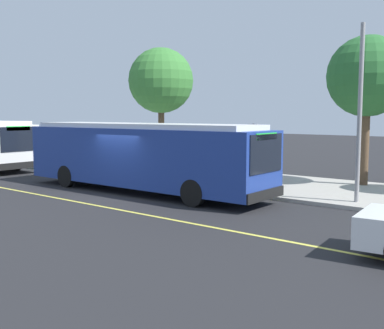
% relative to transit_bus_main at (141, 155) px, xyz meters
% --- Properties ---
extents(ground_plane, '(120.00, 120.00, 0.00)m').
position_rel_transit_bus_main_xyz_m(ground_plane, '(-0.08, -1.01, -1.62)').
color(ground_plane, '#232326').
extents(sidewalk_curb, '(44.00, 6.40, 0.15)m').
position_rel_transit_bus_main_xyz_m(sidewalk_curb, '(-0.08, 4.99, -1.54)').
color(sidewalk_curb, '#A8A399').
rests_on(sidewalk_curb, ground_plane).
extents(lane_stripe_center, '(36.00, 0.14, 0.01)m').
position_rel_transit_bus_main_xyz_m(lane_stripe_center, '(-0.08, -3.21, -1.61)').
color(lane_stripe_center, '#E0D64C').
rests_on(lane_stripe_center, ground_plane).
extents(transit_bus_main, '(12.25, 2.71, 2.95)m').
position_rel_transit_bus_main_xyz_m(transit_bus_main, '(0.00, 0.00, 0.00)').
color(transit_bus_main, navy).
rests_on(transit_bus_main, ground_plane).
extents(bus_shelter, '(2.90, 1.60, 2.48)m').
position_rel_transit_bus_main_xyz_m(bus_shelter, '(0.93, 4.56, 0.30)').
color(bus_shelter, '#333338').
rests_on(bus_shelter, sidewalk_curb).
extents(waiting_bench, '(1.60, 0.48, 0.95)m').
position_rel_transit_bus_main_xyz_m(waiting_bench, '(1.03, 4.68, -0.99)').
color(waiting_bench, brown).
rests_on(waiting_bench, sidewalk_curb).
extents(route_sign_post, '(0.44, 0.08, 2.80)m').
position_rel_transit_bus_main_xyz_m(route_sign_post, '(3.89, 2.75, 0.34)').
color(route_sign_post, '#333338').
rests_on(route_sign_post, sidewalk_curb).
extents(street_tree_near_shelter, '(3.59, 3.59, 6.66)m').
position_rel_transit_bus_main_xyz_m(street_tree_near_shelter, '(7.08, 7.09, 3.37)').
color(street_tree_near_shelter, brown).
rests_on(street_tree_near_shelter, sidewalk_curb).
extents(street_tree_upstreet, '(3.79, 3.79, 7.04)m').
position_rel_transit_bus_main_xyz_m(street_tree_upstreet, '(-4.55, 6.20, 3.65)').
color(street_tree_upstreet, brown).
rests_on(street_tree_upstreet, sidewalk_curb).
extents(utility_pole, '(0.16, 0.16, 6.40)m').
position_rel_transit_bus_main_xyz_m(utility_pole, '(8.32, 2.76, 1.73)').
color(utility_pole, gray).
rests_on(utility_pole, sidewalk_curb).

